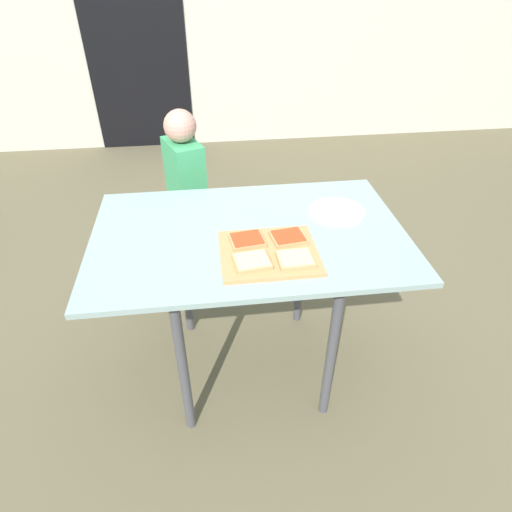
{
  "coord_description": "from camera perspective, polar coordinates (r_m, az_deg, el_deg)",
  "views": [
    {
      "loc": [
        -0.15,
        -1.4,
        1.68
      ],
      "look_at": [
        0.03,
        0.0,
        0.66
      ],
      "focal_mm": 30.44,
      "sensor_mm": 36.0,
      "label": 1
    }
  ],
  "objects": [
    {
      "name": "ground_plane",
      "position": [
        2.19,
        -0.73,
        -14.09
      ],
      "size": [
        16.0,
        16.0,
        0.0
      ],
      "primitive_type": "plane",
      "color": "brown"
    },
    {
      "name": "pizza_slice_near_left",
      "position": [
        1.48,
        -0.53,
        -0.71
      ],
      "size": [
        0.13,
        0.12,
        0.02
      ],
      "color": "#E39964",
      "rests_on": "cutting_board"
    },
    {
      "name": "house_door",
      "position": [
        4.43,
        -15.72,
        26.0
      ],
      "size": [
        0.9,
        0.02,
        2.0
      ],
      "primitive_type": "cube",
      "color": "black",
      "rests_on": "ground"
    },
    {
      "name": "child_left",
      "position": [
        2.32,
        -9.0,
        7.65
      ],
      "size": [
        0.22,
        0.27,
        1.05
      ],
      "color": "navy",
      "rests_on": "ground"
    },
    {
      "name": "dining_table",
      "position": [
        1.72,
        -0.9,
        0.77
      ],
      "size": [
        1.2,
        0.77,
        0.77
      ],
      "color": "#90ABA3",
      "rests_on": "ground"
    },
    {
      "name": "pizza_slice_far_right",
      "position": [
        1.61,
        4.26,
        2.44
      ],
      "size": [
        0.14,
        0.12,
        0.02
      ],
      "color": "#E39964",
      "rests_on": "cutting_board"
    },
    {
      "name": "cutting_board",
      "position": [
        1.55,
        1.71,
        0.43
      ],
      "size": [
        0.35,
        0.31,
        0.01
      ],
      "primitive_type": "cube",
      "color": "tan",
      "rests_on": "dining_table"
    },
    {
      "name": "pizza_slice_near_right",
      "position": [
        1.5,
        5.18,
        -0.41
      ],
      "size": [
        0.13,
        0.11,
        0.02
      ],
      "color": "#E39964",
      "rests_on": "cutting_board"
    },
    {
      "name": "plate_white_right",
      "position": [
        1.83,
        10.58,
        5.8
      ],
      "size": [
        0.23,
        0.23,
        0.01
      ],
      "primitive_type": "cylinder",
      "color": "white",
      "rests_on": "dining_table"
    },
    {
      "name": "pizza_slice_far_left",
      "position": [
        1.59,
        -1.18,
        2.1
      ],
      "size": [
        0.14,
        0.12,
        0.02
      ],
      "color": "#E39964",
      "rests_on": "cutting_board"
    }
  ]
}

